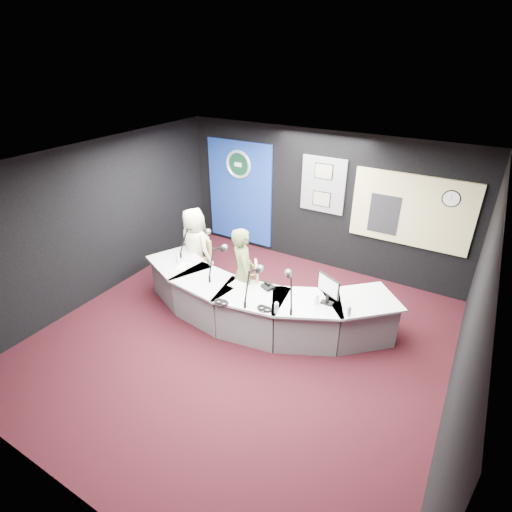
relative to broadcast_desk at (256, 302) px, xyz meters
The scene contains 33 objects.
ground 0.67m from the broadcast_desk, 84.81° to the right, with size 6.00×6.00×0.00m, color black.
ceiling 2.49m from the broadcast_desk, 84.81° to the right, with size 6.00×6.00×0.02m, color silver.
wall_back 2.66m from the broadcast_desk, 88.83° to the left, with size 6.00×0.02×2.80m, color black.
wall_front 3.70m from the broadcast_desk, 89.19° to the right, with size 6.00×0.02×2.80m, color black.
wall_left 3.17m from the broadcast_desk, 169.44° to the right, with size 0.02×6.00×2.80m, color black.
wall_right 3.26m from the broadcast_desk, 10.22° to the right, with size 0.02×6.00×2.80m, color black.
broadcast_desk is the anchor object (origin of this frame).
backdrop_panel 3.17m from the broadcast_desk, 127.40° to the left, with size 1.60×0.05×2.30m, color navy.
agency_seal 3.38m from the broadcast_desk, 127.86° to the left, with size 0.63×0.63×0.07m, color silver.
seal_center 3.38m from the broadcast_desk, 127.80° to the left, with size 0.48×0.48×0.01m, color #0E3320.
pinboard 2.79m from the broadcast_desk, 87.63° to the left, with size 0.90×0.04×1.10m, color slate.
framed_photo_upper 2.91m from the broadcast_desk, 87.60° to the left, with size 0.34×0.02×0.27m, color gray.
framed_photo_lower 2.63m from the broadcast_desk, 87.60° to the left, with size 0.34×0.02×0.27m, color gray.
booth_window_frame 3.24m from the broadcast_desk, 53.36° to the left, with size 2.12×0.06×1.32m, color #CDC280.
booth_glow 3.23m from the broadcast_desk, 53.24° to the left, with size 2.00×0.02×1.20m, color beige.
equipment_rack 2.93m from the broadcast_desk, 60.54° to the left, with size 0.55×0.02×0.75m, color black.
wall_clock 3.71m from the broadcast_desk, 44.88° to the left, with size 0.28×0.28×0.01m, color white.
armchair_left 1.69m from the broadcast_desk, 163.61° to the left, with size 0.48×0.48×0.86m, color #AA884D, non-canonical shape.
armchair_right 0.30m from the broadcast_desk, 167.13° to the left, with size 0.48×0.48×0.85m, color #AA884D, non-canonical shape.
draped_jacket 1.92m from the broadcast_desk, 158.86° to the left, with size 0.50×0.10×0.70m, color gray.
person_man 1.74m from the broadcast_desk, 163.61° to the left, with size 0.76×0.50×1.56m, color beige.
person_woman 0.53m from the broadcast_desk, 167.13° to the left, with size 0.60×0.39×1.64m, color #576434.
computer_monitor 1.39m from the broadcast_desk, ahead, with size 0.47×0.03×0.32m, color black.
desk_phone 0.46m from the broadcast_desk, ahead, with size 0.20×0.16×0.05m, color black.
headphones_near 0.83m from the broadcast_desk, 49.92° to the right, with size 0.20×0.20×0.03m, color black.
headphones_far 0.86m from the broadcast_desk, 102.49° to the right, with size 0.21×0.21×0.04m, color black.
paper_stack 1.44m from the broadcast_desk, behind, with size 0.19×0.27×0.00m, color white.
notepad 0.48m from the broadcast_desk, 149.78° to the right, with size 0.21×0.30×0.00m, color white.
boom_mic_a 1.71m from the broadcast_desk, 167.00° to the left, with size 0.32×0.71×0.60m, color black, non-canonical shape.
boom_mic_b 1.00m from the broadcast_desk, behind, with size 0.23×0.73×0.60m, color black, non-canonical shape.
boom_mic_c 0.78m from the broadcast_desk, 66.98° to the right, with size 0.22×0.73×0.60m, color black, non-canonical shape.
boom_mic_d 1.00m from the broadcast_desk, 17.18° to the right, with size 0.44×0.65×0.60m, color black, non-canonical shape.
water_bottles 0.55m from the broadcast_desk, 87.17° to the right, with size 3.20×0.56×0.18m, color silver, non-canonical shape.
Camera 1 is at (2.75, -4.21, 4.20)m, focal length 28.00 mm.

